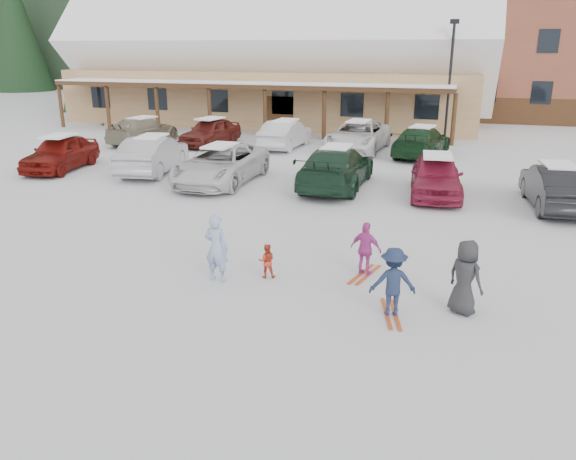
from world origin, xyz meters
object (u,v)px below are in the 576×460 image
(lamp_post, at_px, (450,73))
(parked_car_9, at_px, (286,134))
(bystander_dark, at_px, (465,277))
(parked_car_1, at_px, (153,155))
(child_navy, at_px, (393,282))
(parked_car_7, at_px, (143,130))
(parked_car_10, at_px, (358,136))
(parked_car_4, at_px, (436,176))
(parked_car_2, at_px, (221,164))
(child_magenta, at_px, (366,249))
(parked_car_0, at_px, (60,153))
(parked_car_5, at_px, (556,187))
(parked_car_3, at_px, (336,167))
(adult_skier, at_px, (216,248))
(toddler_red, at_px, (267,261))
(parked_car_11, at_px, (421,141))
(parked_car_8, at_px, (210,132))
(day_lodge, at_px, (274,65))

(lamp_post, relative_size, parked_car_9, 1.47)
(bystander_dark, relative_size, parked_car_1, 0.33)
(child_navy, height_order, parked_car_7, child_navy)
(bystander_dark, height_order, parked_car_7, bystander_dark)
(child_navy, xyz_separation_m, bystander_dark, (1.36, 0.52, 0.06))
(parked_car_7, relative_size, parked_car_10, 0.88)
(parked_car_4, bearing_deg, lamp_post, 85.89)
(parked_car_9, bearing_deg, lamp_post, -141.76)
(bystander_dark, distance_m, parked_car_2, 12.99)
(parked_car_2, height_order, parked_car_4, parked_car_2)
(child_navy, distance_m, parked_car_4, 10.03)
(child_magenta, height_order, parked_car_7, parked_car_7)
(parked_car_0, bearing_deg, bystander_dark, -36.83)
(lamp_post, relative_size, parked_car_0, 1.50)
(child_navy, bearing_deg, parked_car_5, -128.19)
(child_magenta, distance_m, parked_car_9, 17.59)
(parked_car_2, distance_m, parked_car_4, 8.22)
(parked_car_1, bearing_deg, parked_car_3, 168.26)
(parked_car_3, bearing_deg, adult_skier, 86.18)
(toddler_red, relative_size, parked_car_10, 0.15)
(child_navy, relative_size, child_magenta, 1.10)
(parked_car_1, bearing_deg, lamp_post, -140.67)
(bystander_dark, relative_size, parked_car_11, 0.31)
(parked_car_7, relative_size, parked_car_11, 0.98)
(parked_car_1, relative_size, parked_car_7, 0.97)
(adult_skier, xyz_separation_m, child_magenta, (3.20, 1.32, -0.14))
(parked_car_5, xyz_separation_m, parked_car_7, (-20.10, 7.68, -0.02))
(parked_car_0, xyz_separation_m, parked_car_2, (7.69, -0.25, 0.00))
(lamp_post, relative_size, child_magenta, 5.05)
(parked_car_1, bearing_deg, parked_car_4, 167.96)
(child_navy, distance_m, parked_car_8, 21.39)
(child_navy, xyz_separation_m, parked_car_4, (0.31, 10.02, 0.03))
(parked_car_1, relative_size, parked_car_10, 0.85)
(bystander_dark, height_order, parked_car_4, bystander_dark)
(parked_car_0, bearing_deg, child_navy, -40.30)
(parked_car_1, bearing_deg, parked_car_8, -94.64)
(lamp_post, height_order, parked_car_1, lamp_post)
(parked_car_3, height_order, parked_car_11, parked_car_3)
(toddler_red, xyz_separation_m, parked_car_8, (-9.00, 16.58, 0.32))
(toddler_red, relative_size, bystander_dark, 0.53)
(child_navy, distance_m, parked_car_2, 12.45)
(child_navy, relative_size, parked_car_3, 0.26)
(child_magenta, bearing_deg, parked_car_9, -52.50)
(adult_skier, height_order, toddler_red, adult_skier)
(parked_car_0, distance_m, parked_car_7, 7.34)
(bystander_dark, xyz_separation_m, parked_car_10, (-5.38, 17.79, -0.00))
(day_lodge, distance_m, toddler_red, 29.23)
(parked_car_2, height_order, parked_car_7, parked_car_2)
(child_magenta, relative_size, parked_car_5, 0.29)
(bystander_dark, xyz_separation_m, parked_car_8, (-13.39, 17.16, -0.04))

